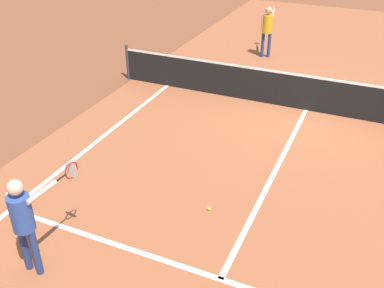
# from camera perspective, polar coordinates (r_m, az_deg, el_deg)

# --- Properties ---
(ground_plane) EXTENTS (60.00, 60.00, 0.00)m
(ground_plane) POSITION_cam_1_polar(r_m,az_deg,el_deg) (12.15, 14.45, 4.25)
(ground_plane) COLOR brown
(court_surface_inbounds) EXTENTS (10.62, 24.40, 0.00)m
(court_surface_inbounds) POSITION_cam_1_polar(r_m,az_deg,el_deg) (12.15, 14.45, 4.26)
(court_surface_inbounds) COLOR #9E5433
(court_surface_inbounds) RESTS_ON ground_plane
(line_sideline_left) EXTENTS (0.10, 11.89, 0.01)m
(line_sideline_left) POSITION_cam_1_polar(r_m,az_deg,el_deg) (9.09, -20.35, -6.27)
(line_sideline_left) COLOR white
(line_sideline_left) RESTS_ON ground_plane
(line_service_near) EXTENTS (8.22, 0.10, 0.01)m
(line_service_near) POSITION_cam_1_polar(r_m,az_deg,el_deg) (6.99, 3.68, -16.97)
(line_service_near) COLOR white
(line_service_near) RESTS_ON ground_plane
(line_center_service) EXTENTS (0.10, 6.40, 0.01)m
(line_center_service) POSITION_cam_1_polar(r_m,az_deg,el_deg) (9.38, 10.63, -3.47)
(line_center_service) COLOR white
(line_center_service) RESTS_ON ground_plane
(net) EXTENTS (10.96, 0.09, 1.07)m
(net) POSITION_cam_1_polar(r_m,az_deg,el_deg) (11.95, 14.75, 6.38)
(net) COLOR #33383D
(net) RESTS_ON ground_plane
(player_near) EXTENTS (0.56, 1.20, 1.68)m
(player_near) POSITION_cam_1_polar(r_m,az_deg,el_deg) (6.85, -20.82, -8.66)
(player_near) COLOR navy
(player_near) RESTS_ON ground_plane
(player_far) EXTENTS (0.45, 1.23, 1.71)m
(player_far) POSITION_cam_1_polar(r_m,az_deg,el_deg) (15.61, 9.69, 14.74)
(player_far) COLOR navy
(player_far) RESTS_ON ground_plane
(tennis_ball_mid_court) EXTENTS (0.07, 0.07, 0.07)m
(tennis_ball_mid_court) POSITION_cam_1_polar(r_m,az_deg,el_deg) (8.18, 2.19, -8.31)
(tennis_ball_mid_court) COLOR #CCE033
(tennis_ball_mid_court) RESTS_ON ground_plane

